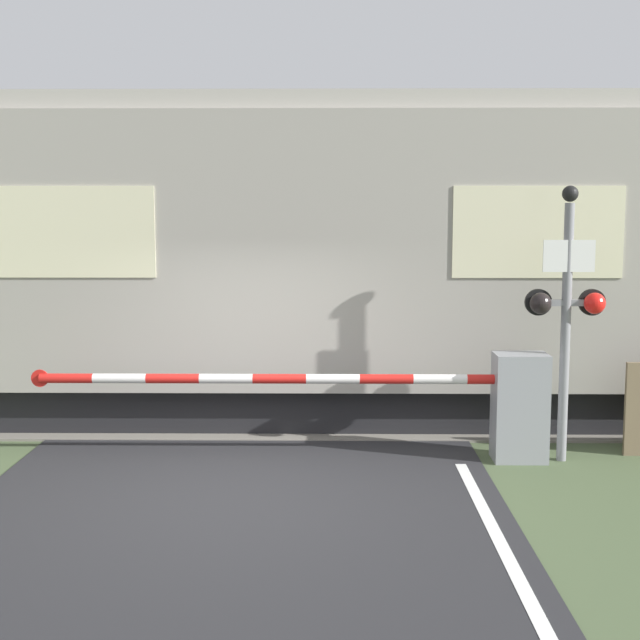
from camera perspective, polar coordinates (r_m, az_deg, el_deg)
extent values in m
plane|color=#475638|center=(9.21, -5.13, -11.01)|extent=(80.00, 80.00, 0.00)
cube|color=slate|center=(12.66, -3.48, -5.87)|extent=(36.00, 3.20, 0.03)
cube|color=#595451|center=(11.94, -3.74, -6.35)|extent=(36.00, 0.08, 0.10)
cube|color=#595451|center=(13.34, -3.26, -4.90)|extent=(36.00, 0.08, 0.10)
cube|color=black|center=(12.95, -13.44, -4.47)|extent=(18.87, 2.60, 0.60)
cube|color=#9E998E|center=(12.71, -13.70, 4.51)|extent=(20.51, 3.06, 3.45)
cube|color=#ADA89E|center=(12.76, -13.95, 12.81)|extent=(20.10, 2.81, 0.24)
cube|color=beige|center=(11.05, 13.79, 5.48)|extent=(2.05, 0.02, 1.10)
cube|color=beige|center=(11.21, -15.69, 5.45)|extent=(2.05, 0.02, 1.10)
cube|color=gray|center=(10.43, 12.67, -5.47)|extent=(0.60, 0.44, 1.24)
cylinder|color=gray|center=(10.37, 12.72, -3.73)|extent=(0.16, 0.16, 0.18)
cylinder|color=red|center=(10.31, 11.06, -3.74)|extent=(0.61, 0.11, 0.11)
cylinder|color=white|center=(10.22, 7.69, -3.77)|extent=(0.61, 0.11, 0.11)
cylinder|color=red|center=(10.16, 4.27, -3.79)|extent=(0.61, 0.11, 0.11)
cylinder|color=white|center=(10.14, 0.83, -3.79)|extent=(0.61, 0.11, 0.11)
cylinder|color=red|center=(10.16, -2.61, -3.78)|extent=(0.61, 0.11, 0.11)
cylinder|color=white|center=(10.21, -6.03, -3.75)|extent=(0.61, 0.11, 0.11)
cylinder|color=red|center=(10.30, -9.40, -3.72)|extent=(0.61, 0.11, 0.11)
cylinder|color=white|center=(10.42, -12.71, -3.67)|extent=(0.61, 0.11, 0.11)
cylinder|color=red|center=(10.58, -15.92, -3.61)|extent=(0.61, 0.11, 0.11)
cylinder|color=red|center=(10.67, -17.49, -3.57)|extent=(0.20, 0.02, 0.20)
cylinder|color=gray|center=(10.40, 15.43, -0.86)|extent=(0.11, 0.11, 2.93)
cube|color=gray|center=(10.35, 15.50, 1.07)|extent=(0.72, 0.07, 0.07)
sphere|color=black|center=(10.23, 13.93, 1.05)|extent=(0.24, 0.24, 0.24)
sphere|color=red|center=(10.39, 17.18, 1.03)|extent=(0.24, 0.24, 0.24)
cylinder|color=black|center=(10.34, 13.79, 1.11)|extent=(0.30, 0.06, 0.30)
cylinder|color=black|center=(10.49, 17.01, 1.09)|extent=(0.30, 0.06, 0.30)
cube|color=white|center=(10.27, 15.65, 3.97)|extent=(0.57, 0.02, 0.36)
sphere|color=black|center=(10.30, 15.72, 7.79)|extent=(0.18, 0.18, 0.18)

